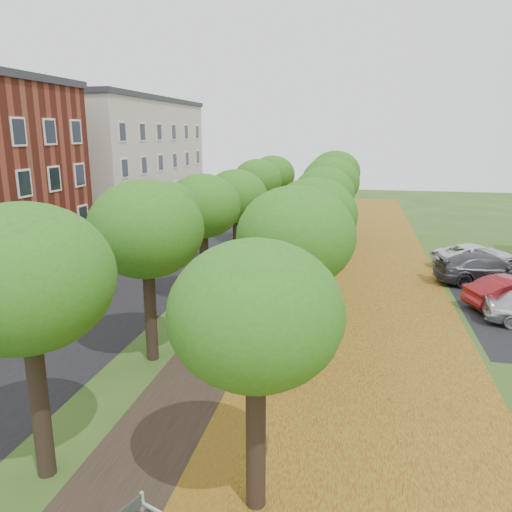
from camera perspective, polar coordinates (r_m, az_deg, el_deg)
The scene contains 9 objects.
ground at distance 12.19m, azimuth -13.27°, elevation -24.25°, with size 120.00×120.00×0.00m, color #2D4C19.
street_asphalt at distance 27.44m, azimuth -14.57°, elevation -2.30°, with size 8.00×70.00×0.01m, color black.
footpath at distance 25.13m, azimuth 1.03°, elevation -3.33°, with size 3.20×70.00×0.01m, color black.
leaf_verge at distance 24.76m, azimuth 12.51°, elevation -3.94°, with size 7.50×70.00×0.01m, color #A57A1E.
tree_row_west at distance 24.70m, azimuth -3.99°, elevation 6.51°, with size 3.65×33.65×5.87m.
tree_row_east at distance 23.87m, azimuth 7.26°, elevation 6.17°, with size 3.65×33.65×5.87m.
building_cream at distance 46.81m, azimuth -15.90°, elevation 10.66°, with size 10.30×20.30×10.40m.
car_grey at distance 27.75m, azimuth 25.01°, elevation -1.38°, with size 2.13×5.23×1.52m, color #38383E.
car_white at distance 30.82m, azimuth 23.94°, elevation -0.02°, with size 2.21×4.79×1.33m, color white.
Camera 1 is at (4.36, -8.59, 7.47)m, focal length 35.00 mm.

